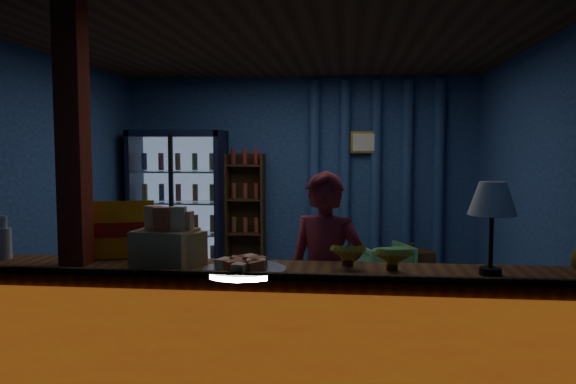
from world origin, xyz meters
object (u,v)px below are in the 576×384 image
(shopkeeper, at_px, (325,282))
(pastry_tray, at_px, (244,268))
(green_chair, at_px, (383,266))
(table_lamp, at_px, (492,202))

(shopkeeper, bearing_deg, pastry_tray, -111.99)
(shopkeeper, relative_size, green_chair, 2.52)
(green_chair, distance_m, table_lamp, 3.54)
(green_chair, height_order, table_lamp, table_lamp)
(pastry_tray, relative_size, table_lamp, 0.92)
(shopkeeper, distance_m, green_chair, 2.95)
(table_lamp, bearing_deg, pastry_tray, -176.42)
(shopkeeper, relative_size, pastry_tray, 3.06)
(green_chair, xyz_separation_m, table_lamp, (0.40, -3.34, 1.10))
(pastry_tray, bearing_deg, shopkeeper, 52.30)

